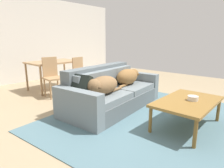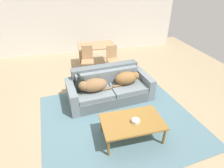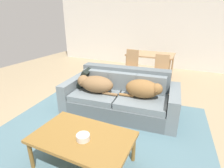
{
  "view_description": "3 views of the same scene",
  "coord_description": "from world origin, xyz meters",
  "px_view_note": "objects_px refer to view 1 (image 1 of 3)",
  "views": [
    {
      "loc": [
        -2.54,
        -2.29,
        1.37
      ],
      "look_at": [
        0.09,
        0.06,
        0.54
      ],
      "focal_mm": 30.8,
      "sensor_mm": 36.0,
      "label": 1
    },
    {
      "loc": [
        -0.67,
        -3.74,
        2.86
      ],
      "look_at": [
        0.29,
        0.06,
        0.51
      ],
      "focal_mm": 28.87,
      "sensor_mm": 36.0,
      "label": 2
    },
    {
      "loc": [
        1.42,
        -2.73,
        1.79
      ],
      "look_at": [
        0.17,
        -0.03,
        0.65
      ],
      "focal_mm": 28.32,
      "sensor_mm": 36.0,
      "label": 3
    }
  ],
  "objects_px": {
    "dog_on_left_cushion": "(102,85)",
    "coffee_table": "(188,103)",
    "throw_pillow_by_left_arm": "(80,86)",
    "dining_chair_near_right": "(81,72)",
    "dog_on_right_cushion": "(128,76)",
    "dining_chair_near_left": "(52,75)",
    "couch": "(111,92)",
    "bowl_on_coffee_table": "(193,98)",
    "dining_table": "(54,64)"
  },
  "relations": [
    {
      "from": "dog_on_left_cushion",
      "to": "coffee_table",
      "type": "bearing_deg",
      "value": -72.03
    },
    {
      "from": "throw_pillow_by_left_arm",
      "to": "dining_chair_near_right",
      "type": "height_order",
      "value": "dining_chair_near_right"
    },
    {
      "from": "dog_on_right_cushion",
      "to": "throw_pillow_by_left_arm",
      "type": "bearing_deg",
      "value": 171.98
    },
    {
      "from": "coffee_table",
      "to": "dining_chair_near_left",
      "type": "bearing_deg",
      "value": 98.62
    },
    {
      "from": "dog_on_left_cushion",
      "to": "coffee_table",
      "type": "distance_m",
      "value": 1.43
    },
    {
      "from": "dog_on_left_cushion",
      "to": "dining_chair_near_left",
      "type": "relative_size",
      "value": 0.89
    },
    {
      "from": "couch",
      "to": "throw_pillow_by_left_arm",
      "type": "bearing_deg",
      "value": 176.14
    },
    {
      "from": "couch",
      "to": "bowl_on_coffee_table",
      "type": "height_order",
      "value": "couch"
    },
    {
      "from": "bowl_on_coffee_table",
      "to": "dining_chair_near_right",
      "type": "height_order",
      "value": "dining_chair_near_right"
    },
    {
      "from": "coffee_table",
      "to": "dining_table",
      "type": "relative_size",
      "value": 0.93
    },
    {
      "from": "couch",
      "to": "dining_chair_near_right",
      "type": "height_order",
      "value": "dining_chair_near_right"
    },
    {
      "from": "coffee_table",
      "to": "throw_pillow_by_left_arm",
      "type": "bearing_deg",
      "value": 121.67
    },
    {
      "from": "couch",
      "to": "dog_on_left_cushion",
      "type": "distance_m",
      "value": 0.57
    },
    {
      "from": "couch",
      "to": "dog_on_right_cushion",
      "type": "distance_m",
      "value": 0.55
    },
    {
      "from": "dog_on_right_cushion",
      "to": "couch",
      "type": "bearing_deg",
      "value": 164.94
    },
    {
      "from": "coffee_table",
      "to": "dining_chair_near_right",
      "type": "height_order",
      "value": "dining_chair_near_right"
    },
    {
      "from": "bowl_on_coffee_table",
      "to": "dining_chair_near_left",
      "type": "height_order",
      "value": "dining_chair_near_left"
    },
    {
      "from": "dog_on_left_cushion",
      "to": "dining_table",
      "type": "height_order",
      "value": "dining_table"
    },
    {
      "from": "dining_chair_near_right",
      "to": "dining_chair_near_left",
      "type": "bearing_deg",
      "value": 172.98
    },
    {
      "from": "dog_on_right_cushion",
      "to": "coffee_table",
      "type": "distance_m",
      "value": 1.49
    },
    {
      "from": "bowl_on_coffee_table",
      "to": "dog_on_right_cushion",
      "type": "bearing_deg",
      "value": 78.25
    },
    {
      "from": "bowl_on_coffee_table",
      "to": "dining_chair_near_right",
      "type": "relative_size",
      "value": 0.18
    },
    {
      "from": "dog_on_left_cushion",
      "to": "dog_on_right_cushion",
      "type": "height_order",
      "value": "dog_on_right_cushion"
    },
    {
      "from": "coffee_table",
      "to": "dining_chair_near_left",
      "type": "height_order",
      "value": "dining_chair_near_left"
    },
    {
      "from": "dog_on_right_cushion",
      "to": "coffee_table",
      "type": "xyz_separation_m",
      "value": [
        -0.36,
        -1.43,
        -0.18
      ]
    },
    {
      "from": "dog_on_right_cushion",
      "to": "dining_chair_near_right",
      "type": "distance_m",
      "value": 1.62
    },
    {
      "from": "couch",
      "to": "bowl_on_coffee_table",
      "type": "distance_m",
      "value": 1.58
    },
    {
      "from": "dog_on_right_cushion",
      "to": "throw_pillow_by_left_arm",
      "type": "distance_m",
      "value": 1.28
    },
    {
      "from": "dog_on_right_cushion",
      "to": "dining_table",
      "type": "bearing_deg",
      "value": 94.83
    },
    {
      "from": "dog_on_left_cushion",
      "to": "couch",
      "type": "bearing_deg",
      "value": 19.75
    },
    {
      "from": "coffee_table",
      "to": "couch",
      "type": "bearing_deg",
      "value": 94.24
    },
    {
      "from": "couch",
      "to": "dining_table",
      "type": "distance_m",
      "value": 2.19
    },
    {
      "from": "couch",
      "to": "dining_chair_near_left",
      "type": "xyz_separation_m",
      "value": [
        -0.35,
        1.57,
        0.21
      ]
    },
    {
      "from": "throw_pillow_by_left_arm",
      "to": "coffee_table",
      "type": "relative_size",
      "value": 0.32
    },
    {
      "from": "throw_pillow_by_left_arm",
      "to": "bowl_on_coffee_table",
      "type": "height_order",
      "value": "throw_pillow_by_left_arm"
    },
    {
      "from": "dog_on_right_cushion",
      "to": "dining_chair_near_left",
      "type": "relative_size",
      "value": 0.8
    },
    {
      "from": "dog_on_right_cushion",
      "to": "coffee_table",
      "type": "bearing_deg",
      "value": -109.62
    },
    {
      "from": "couch",
      "to": "dining_chair_near_right",
      "type": "distance_m",
      "value": 1.62
    },
    {
      "from": "dog_on_left_cushion",
      "to": "dining_chair_near_right",
      "type": "distance_m",
      "value": 1.99
    },
    {
      "from": "dining_chair_near_left",
      "to": "dining_chair_near_right",
      "type": "bearing_deg",
      "value": 5.6
    },
    {
      "from": "couch",
      "to": "coffee_table",
      "type": "xyz_separation_m",
      "value": [
        0.11,
        -1.51,
        0.09
      ]
    },
    {
      "from": "throw_pillow_by_left_arm",
      "to": "dining_table",
      "type": "xyz_separation_m",
      "value": [
        0.86,
        2.18,
        0.11
      ]
    },
    {
      "from": "dog_on_right_cushion",
      "to": "throw_pillow_by_left_arm",
      "type": "relative_size",
      "value": 1.94
    },
    {
      "from": "dog_on_right_cushion",
      "to": "bowl_on_coffee_table",
      "type": "height_order",
      "value": "dog_on_right_cushion"
    },
    {
      "from": "dining_chair_near_left",
      "to": "bowl_on_coffee_table",
      "type": "bearing_deg",
      "value": -72.84
    },
    {
      "from": "dog_on_right_cushion",
      "to": "dog_on_left_cushion",
      "type": "bearing_deg",
      "value": -177.2
    },
    {
      "from": "throw_pillow_by_left_arm",
      "to": "coffee_table",
      "type": "height_order",
      "value": "throw_pillow_by_left_arm"
    },
    {
      "from": "throw_pillow_by_left_arm",
      "to": "coffee_table",
      "type": "xyz_separation_m",
      "value": [
        0.92,
        -1.49,
        -0.19
      ]
    },
    {
      "from": "dog_on_right_cushion",
      "to": "dining_chair_near_right",
      "type": "relative_size",
      "value": 0.85
    },
    {
      "from": "dog_on_left_cushion",
      "to": "dog_on_right_cushion",
      "type": "xyz_separation_m",
      "value": [
        0.92,
        0.14,
        0.01
      ]
    }
  ]
}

